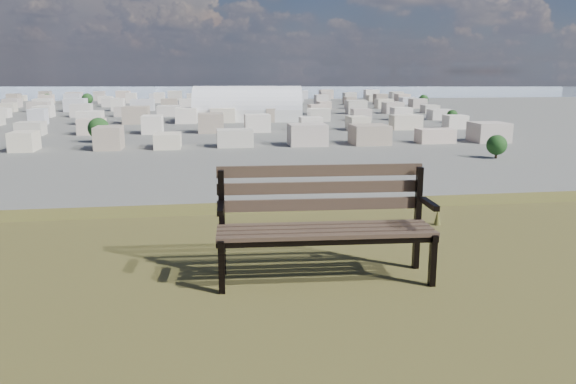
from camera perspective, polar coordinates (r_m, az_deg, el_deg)
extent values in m
cube|color=#463328|center=(4.27, 4.18, -4.54)|extent=(1.71, 0.18, 0.03)
cube|color=#463328|center=(4.38, 3.94, -4.11)|extent=(1.71, 0.18, 0.03)
cube|color=#463328|center=(4.49, 3.71, -3.71)|extent=(1.71, 0.18, 0.03)
cube|color=#463328|center=(4.60, 3.49, -3.32)|extent=(1.71, 0.18, 0.03)
cube|color=#463328|center=(4.63, 3.37, -1.27)|extent=(1.70, 0.13, 0.09)
cube|color=#463328|center=(4.63, 3.35, 0.45)|extent=(1.70, 0.13, 0.09)
cube|color=#463328|center=(4.62, 3.33, 2.18)|extent=(1.70, 0.13, 0.09)
cube|color=black|center=(4.27, -6.77, -7.56)|extent=(0.05, 0.06, 0.42)
cube|color=black|center=(4.59, -6.72, -3.17)|extent=(0.05, 0.06, 0.87)
cube|color=black|center=(4.39, -6.77, -4.52)|extent=(0.07, 0.48, 0.05)
cube|color=black|center=(4.28, -6.86, -1.66)|extent=(0.07, 0.34, 0.04)
cube|color=black|center=(4.52, 14.49, -6.73)|extent=(0.05, 0.06, 0.42)
cube|color=black|center=(4.83, 13.03, -2.64)|extent=(0.05, 0.06, 0.87)
cube|color=black|center=(4.64, 13.83, -3.89)|extent=(0.07, 0.48, 0.05)
cube|color=black|center=(4.54, 14.17, -1.17)|extent=(0.07, 0.34, 0.04)
cube|color=black|center=(4.28, 4.19, -5.12)|extent=(1.70, 0.13, 0.04)
cube|color=black|center=(4.62, 3.47, -3.80)|extent=(1.70, 0.13, 0.04)
cone|color=brown|center=(6.33, 14.97, -2.46)|extent=(0.08, 0.08, 0.18)
cube|color=silver|center=(312.91, -4.10, 7.84)|extent=(60.92, 30.75, 6.52)
cylinder|color=white|center=(312.68, -4.11, 8.44)|extent=(60.92, 30.75, 24.76)
cube|color=silver|center=(212.36, -24.91, 4.77)|extent=(11.00, 11.00, 7.00)
cube|color=#B7A89D|center=(206.87, -18.50, 5.11)|extent=(11.00, 11.00, 7.00)
cube|color=beige|center=(204.08, -11.83, 5.39)|extent=(11.00, 11.00, 7.00)
cube|color=silver|center=(204.09, -5.06, 5.60)|extent=(11.00, 11.00, 7.00)
cube|color=beige|center=(206.90, 1.62, 5.73)|extent=(11.00, 11.00, 7.00)
cube|color=gray|center=(212.41, 8.04, 5.78)|extent=(11.00, 11.00, 7.00)
cube|color=beige|center=(220.40, 14.07, 5.77)|extent=(11.00, 11.00, 7.00)
cube|color=beige|center=(230.63, 19.61, 5.70)|extent=(11.00, 11.00, 7.00)
cube|color=beige|center=(263.47, -24.43, 6.04)|extent=(11.00, 11.00, 7.00)
cube|color=silver|center=(257.96, -19.27, 6.33)|extent=(11.00, 11.00, 7.00)
cube|color=beige|center=(254.59, -13.93, 6.59)|extent=(11.00, 11.00, 7.00)
cube|color=gray|center=(253.47, -8.49, 6.79)|extent=(11.00, 11.00, 7.00)
cube|color=beige|center=(254.61, -3.04, 6.93)|extent=(11.00, 11.00, 7.00)
cube|color=beige|center=(257.99, 2.31, 7.00)|extent=(11.00, 11.00, 7.00)
cube|color=silver|center=(263.52, 7.48, 7.02)|extent=(11.00, 11.00, 7.00)
cube|color=#B7A89D|center=(271.07, 12.40, 6.98)|extent=(11.00, 11.00, 7.00)
cube|color=beige|center=(280.48, 17.03, 6.90)|extent=(11.00, 11.00, 7.00)
cube|color=gray|center=(314.69, -24.11, 6.89)|extent=(11.00, 11.00, 7.00)
cube|color=beige|center=(309.16, -19.79, 7.15)|extent=(11.00, 11.00, 7.00)
cube|color=beige|center=(305.41, -15.34, 7.38)|extent=(11.00, 11.00, 7.00)
cube|color=silver|center=(303.53, -10.80, 7.57)|extent=(11.00, 11.00, 7.00)
cube|color=#B7A89D|center=(303.54, -6.23, 7.71)|extent=(11.00, 11.00, 7.00)
cube|color=beige|center=(305.43, -1.69, 7.81)|extent=(11.00, 11.00, 7.00)
cube|color=silver|center=(309.19, 2.77, 7.85)|extent=(11.00, 11.00, 7.00)
cube|color=beige|center=(314.74, 7.10, 7.85)|extent=(11.00, 11.00, 7.00)
cube|color=gray|center=(321.98, 11.26, 7.80)|extent=(11.00, 11.00, 7.00)
cube|color=beige|center=(330.81, 15.21, 7.73)|extent=(11.00, 11.00, 7.00)
cube|color=#B7A89D|center=(365.96, -23.88, 7.50)|extent=(11.00, 11.00, 7.00)
cube|color=beige|center=(360.42, -20.17, 7.74)|extent=(11.00, 11.00, 7.00)
cube|color=silver|center=(356.40, -16.35, 7.95)|extent=(11.00, 11.00, 7.00)
cube|color=beige|center=(353.98, -12.47, 8.13)|extent=(11.00, 11.00, 7.00)
cube|color=gray|center=(353.17, -8.54, 8.27)|extent=(11.00, 11.00, 7.00)
cube|color=beige|center=(353.99, -4.61, 8.37)|extent=(11.00, 11.00, 7.00)
cube|color=beige|center=(356.43, -0.72, 8.43)|extent=(11.00, 11.00, 7.00)
cube|color=silver|center=(360.45, 3.10, 8.46)|extent=(11.00, 11.00, 7.00)
cube|color=#B7A89D|center=(366.01, 6.83, 8.45)|extent=(11.00, 11.00, 7.00)
cube|color=beige|center=(373.03, 10.42, 8.40)|extent=(11.00, 11.00, 7.00)
cube|color=silver|center=(381.43, 13.88, 8.33)|extent=(11.00, 11.00, 7.00)
cube|color=gray|center=(424.11, -26.86, 7.74)|extent=(11.00, 11.00, 7.00)
cube|color=beige|center=(417.27, -23.70, 7.97)|extent=(11.00, 11.00, 7.00)
cube|color=beige|center=(411.72, -20.45, 8.18)|extent=(11.00, 11.00, 7.00)
cube|color=silver|center=(407.50, -17.11, 8.37)|extent=(11.00, 11.00, 7.00)
cube|color=#B7A89D|center=(404.67, -13.72, 8.54)|extent=(11.00, 11.00, 7.00)
cube|color=beige|center=(403.25, -10.28, 8.68)|extent=(11.00, 11.00, 7.00)
cube|color=silver|center=(403.26, -6.83, 8.78)|extent=(11.00, 11.00, 7.00)
cube|color=beige|center=(404.69, -3.40, 8.86)|extent=(11.00, 11.00, 7.00)
cube|color=gray|center=(407.53, 0.01, 8.90)|extent=(11.00, 11.00, 7.00)
cube|color=beige|center=(411.75, 3.35, 8.91)|extent=(11.00, 11.00, 7.00)
cube|color=beige|center=(417.32, 6.62, 8.90)|extent=(11.00, 11.00, 7.00)
cube|color=silver|center=(424.17, 9.79, 8.86)|extent=(11.00, 11.00, 7.00)
cube|color=#B7A89D|center=(432.24, 12.85, 8.79)|extent=(11.00, 11.00, 7.00)
cube|color=silver|center=(475.31, -26.38, 8.12)|extent=(11.00, 11.00, 7.00)
cube|color=beige|center=(468.60, -23.56, 8.33)|extent=(11.00, 11.00, 7.00)
cube|color=gray|center=(463.04, -20.67, 8.52)|extent=(11.00, 11.00, 7.00)
cube|color=beige|center=(458.67, -17.70, 8.70)|extent=(11.00, 11.00, 7.00)
cube|color=beige|center=(455.53, -14.69, 8.85)|extent=(11.00, 11.00, 7.00)
cube|color=silver|center=(453.63, -11.64, 8.99)|extent=(11.00, 11.00, 7.00)
cube|color=#B7A89D|center=(453.00, -8.57, 9.10)|extent=(11.00, 11.00, 7.00)
cube|color=beige|center=(453.64, -5.50, 9.18)|extent=(11.00, 11.00, 7.00)
cube|color=silver|center=(455.55, -2.45, 9.23)|extent=(11.00, 11.00, 7.00)
cube|color=beige|center=(458.70, 0.58, 9.26)|extent=(11.00, 11.00, 7.00)
cube|color=gray|center=(463.08, 3.55, 9.27)|extent=(11.00, 11.00, 7.00)
cube|color=beige|center=(468.65, 6.46, 9.25)|extent=(11.00, 11.00, 7.00)
cube|color=beige|center=(475.37, 9.29, 9.21)|extent=(11.00, 11.00, 7.00)
cube|color=silver|center=(483.18, 12.04, 9.15)|extent=(11.00, 11.00, 7.00)
cube|color=beige|center=(526.56, -26.00, 8.43)|extent=(11.00, 11.00, 7.00)
cube|color=silver|center=(519.95, -23.45, 8.62)|extent=(11.00, 11.00, 7.00)
cube|color=beige|center=(514.39, -20.84, 8.80)|extent=(11.00, 11.00, 7.00)
cube|color=gray|center=(509.90, -18.18, 8.96)|extent=(11.00, 11.00, 7.00)
cube|color=beige|center=(506.50, -15.47, 9.11)|extent=(11.00, 11.00, 7.00)
cube|color=beige|center=(504.22, -12.73, 9.23)|extent=(11.00, 11.00, 7.00)
cube|color=silver|center=(503.08, -9.97, 9.34)|extent=(11.00, 11.00, 7.00)
cube|color=#B7A89D|center=(503.09, -7.20, 9.43)|extent=(11.00, 11.00, 7.00)
cube|color=beige|center=(504.24, -4.43, 9.49)|extent=(11.00, 11.00, 7.00)
cube|color=silver|center=(506.52, -1.69, 9.53)|extent=(11.00, 11.00, 7.00)
cube|color=beige|center=(509.92, 1.03, 9.55)|extent=(11.00, 11.00, 7.00)
cube|color=gray|center=(514.43, 3.70, 9.55)|extent=(11.00, 11.00, 7.00)
cube|color=beige|center=(520.00, 6.33, 9.53)|extent=(11.00, 11.00, 7.00)
cube|color=beige|center=(526.61, 8.89, 9.50)|extent=(11.00, 11.00, 7.00)
cube|color=silver|center=(534.21, 11.38, 9.44)|extent=(11.00, 11.00, 7.00)
cube|color=beige|center=(577.83, -25.69, 8.68)|extent=(11.00, 11.00, 7.00)
cube|color=silver|center=(571.32, -23.36, 8.86)|extent=(11.00, 11.00, 7.00)
cube|color=beige|center=(565.75, -20.99, 9.02)|extent=(11.00, 11.00, 7.00)
cube|color=gray|center=(561.15, -18.56, 9.17)|extent=(11.00, 11.00, 7.00)
cube|color=beige|center=(557.55, -16.11, 9.31)|extent=(11.00, 11.00, 7.00)
cube|color=beige|center=(554.97, -13.62, 9.43)|extent=(11.00, 11.00, 7.00)
cube|color=silver|center=(553.41, -11.11, 9.54)|extent=(11.00, 11.00, 7.00)
cube|color=#B7A89D|center=(552.90, -8.59, 9.62)|extent=(11.00, 11.00, 7.00)
cube|color=beige|center=(553.42, -6.07, 9.69)|extent=(11.00, 11.00, 7.00)
cube|color=silver|center=(554.98, -3.56, 9.74)|extent=(11.00, 11.00, 7.00)
cube|color=beige|center=(557.58, -1.06, 9.78)|extent=(11.00, 11.00, 7.00)
cube|color=gray|center=(561.18, 1.40, 9.79)|extent=(11.00, 11.00, 7.00)
cube|color=beige|center=(565.79, 3.83, 9.79)|extent=(11.00, 11.00, 7.00)
cube|color=beige|center=(571.36, 6.22, 9.77)|extent=(11.00, 11.00, 7.00)
cube|color=silver|center=(577.88, 8.56, 9.73)|extent=(11.00, 11.00, 7.00)
cube|color=#B7A89D|center=(585.31, 10.84, 9.68)|extent=(11.00, 11.00, 7.00)
cylinder|color=black|center=(187.48, 20.37, 3.55)|extent=(0.80, 0.80, 2.10)
sphere|color=#123515|center=(187.07, 20.44, 4.50)|extent=(6.30, 6.30, 6.30)
cylinder|color=black|center=(227.37, -18.62, 5.14)|extent=(0.80, 0.80, 2.70)
sphere|color=#123515|center=(226.96, -18.69, 6.15)|extent=(8.10, 8.10, 8.10)
cylinder|color=black|center=(311.99, 16.31, 6.95)|extent=(0.80, 0.80, 1.95)
sphere|color=#123515|center=(311.76, 16.35, 7.49)|extent=(5.85, 5.85, 5.85)
cylinder|color=black|center=(407.67, 0.01, 8.57)|extent=(0.80, 0.80, 2.25)
sphere|color=#123515|center=(407.47, 0.01, 9.04)|extent=(6.75, 6.75, 6.75)
cylinder|color=black|center=(471.75, -19.68, 8.39)|extent=(0.80, 0.80, 2.85)
sphere|color=#123515|center=(471.54, -19.72, 8.91)|extent=(8.55, 8.55, 8.55)
cylinder|color=black|center=(519.56, -23.22, 8.38)|extent=(0.80, 0.80, 2.40)
sphere|color=#123515|center=(519.39, -23.25, 8.78)|extent=(7.20, 7.20, 7.20)
cylinder|color=black|center=(306.13, -0.94, 7.36)|extent=(0.80, 0.80, 2.10)
sphere|color=#123515|center=(305.88, -0.94, 7.95)|extent=(6.30, 6.30, 6.30)
cylinder|color=black|center=(456.08, 13.58, 8.63)|extent=(0.80, 0.80, 2.55)
sphere|color=#123515|center=(455.88, 13.61, 9.11)|extent=(7.65, 7.65, 7.65)
cube|color=#8B9DB1|center=(902.80, -8.62, 10.33)|extent=(2400.00, 700.00, 0.12)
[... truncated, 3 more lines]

